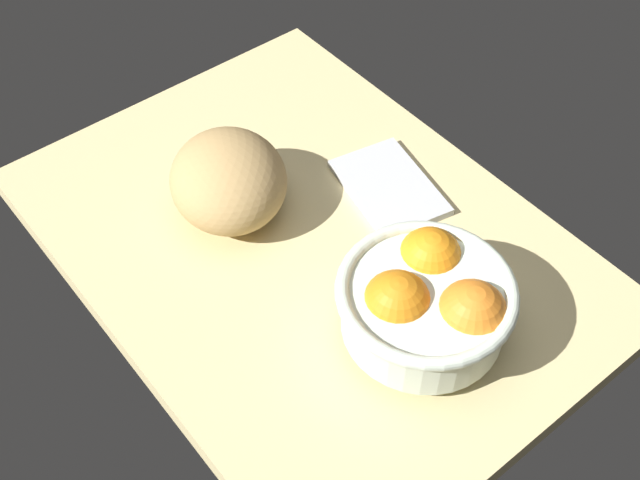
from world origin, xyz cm
name	(u,v)px	position (x,y,z in cm)	size (l,w,h in cm)	color
ground_plane	(309,247)	(0.00, 0.00, -1.50)	(72.91, 52.98, 3.00)	#D1BD83
fruit_bowl	(427,302)	(19.21, 1.46, 5.66)	(19.97, 19.97, 10.45)	silver
bread_loaf	(228,180)	(-10.47, -4.52, 5.16)	(16.69, 14.72, 10.31)	tan
napkin_folded	(391,189)	(0.33, 13.61, 0.54)	(15.46, 10.27, 1.08)	#B9BBC2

